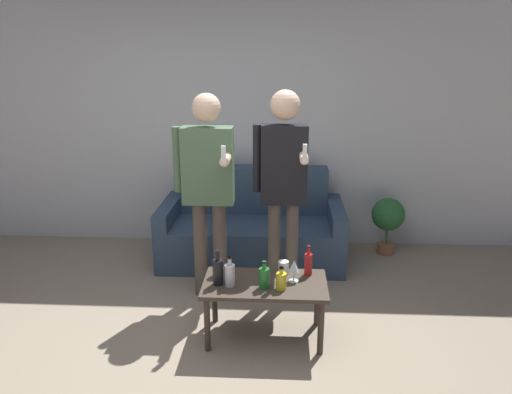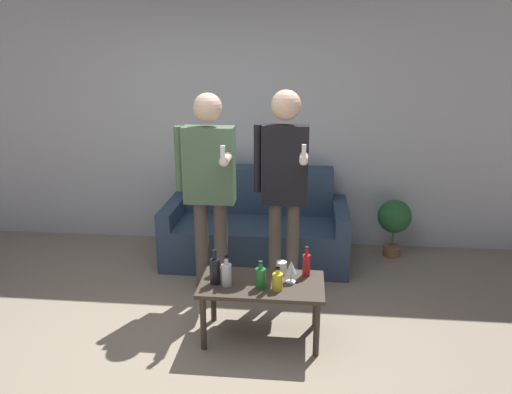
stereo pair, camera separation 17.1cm
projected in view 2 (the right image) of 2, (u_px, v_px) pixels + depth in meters
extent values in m
plane|color=gray|center=(189.00, 361.00, 3.46)|extent=(16.00, 16.00, 0.00)
cube|color=silver|center=(234.00, 119.00, 5.26)|extent=(8.00, 0.06, 2.70)
cube|color=#334760|center=(255.00, 245.00, 4.92)|extent=(1.52, 0.63, 0.42)
cube|color=#334760|center=(259.00, 208.00, 5.26)|extent=(1.52, 0.24, 0.90)
cube|color=#334760|center=(175.00, 230.00, 5.09)|extent=(0.14, 0.87, 0.59)
cube|color=#334760|center=(340.00, 236.00, 4.93)|extent=(0.14, 0.87, 0.59)
cube|color=#3D3328|center=(262.00, 284.00, 3.62)|extent=(0.90, 0.49, 0.03)
cylinder|color=#3D3328|center=(203.00, 323.00, 3.54)|extent=(0.04, 0.04, 0.42)
cylinder|color=#3D3328|center=(317.00, 329.00, 3.46)|extent=(0.04, 0.04, 0.42)
cylinder|color=#3D3328|center=(213.00, 296.00, 3.91)|extent=(0.04, 0.04, 0.42)
cylinder|color=#3D3328|center=(316.00, 301.00, 3.84)|extent=(0.04, 0.04, 0.42)
cylinder|color=#23752D|center=(261.00, 278.00, 3.52)|extent=(0.08, 0.08, 0.15)
cylinder|color=#23752D|center=(261.00, 265.00, 3.49)|extent=(0.03, 0.03, 0.06)
cylinder|color=black|center=(261.00, 262.00, 3.49)|extent=(0.03, 0.03, 0.01)
cylinder|color=black|center=(215.00, 271.00, 3.58)|extent=(0.08, 0.08, 0.19)
cylinder|color=black|center=(214.00, 255.00, 3.55)|extent=(0.03, 0.03, 0.07)
cylinder|color=black|center=(214.00, 251.00, 3.54)|extent=(0.03, 0.03, 0.01)
cylinder|color=yellow|center=(277.00, 282.00, 3.50)|extent=(0.08, 0.08, 0.12)
cylinder|color=yellow|center=(278.00, 271.00, 3.47)|extent=(0.03, 0.03, 0.05)
cylinder|color=black|center=(278.00, 268.00, 3.47)|extent=(0.03, 0.03, 0.01)
cylinder|color=#B21E1E|center=(306.00, 265.00, 3.71)|extent=(0.06, 0.06, 0.17)
cylinder|color=#B21E1E|center=(307.00, 251.00, 3.67)|extent=(0.02, 0.02, 0.06)
cylinder|color=black|center=(307.00, 248.00, 3.67)|extent=(0.03, 0.03, 0.01)
cylinder|color=silver|center=(227.00, 275.00, 3.56)|extent=(0.07, 0.07, 0.16)
cylinder|color=silver|center=(226.00, 260.00, 3.53)|extent=(0.03, 0.03, 0.06)
cylinder|color=black|center=(226.00, 257.00, 3.52)|extent=(0.03, 0.03, 0.01)
cylinder|color=silver|center=(291.00, 282.00, 3.63)|extent=(0.08, 0.08, 0.01)
cylinder|color=silver|center=(291.00, 277.00, 3.62)|extent=(0.01, 0.01, 0.07)
cone|color=silver|center=(291.00, 267.00, 3.60)|extent=(0.08, 0.08, 0.09)
cylinder|color=white|center=(282.00, 268.00, 3.74)|extent=(0.08, 0.08, 0.10)
cylinder|color=brown|center=(202.00, 248.00, 4.30)|extent=(0.12, 0.12, 0.84)
cylinder|color=brown|center=(221.00, 249.00, 4.28)|extent=(0.12, 0.12, 0.84)
cube|color=#4C6B4C|center=(209.00, 165.00, 4.08)|extent=(0.42, 0.18, 0.63)
sphere|color=beige|center=(208.00, 107.00, 3.94)|extent=(0.23, 0.23, 0.23)
cylinder|color=#4C6B4C|center=(179.00, 159.00, 4.09)|extent=(0.08, 0.08, 0.54)
cylinder|color=beige|center=(227.00, 158.00, 3.90)|extent=(0.08, 0.28, 0.08)
cube|color=white|center=(223.00, 155.00, 3.72)|extent=(0.03, 0.03, 0.14)
cylinder|color=brown|center=(275.00, 251.00, 4.22)|extent=(0.10, 0.10, 0.86)
cylinder|color=brown|center=(292.00, 252.00, 4.20)|extent=(0.10, 0.10, 0.86)
cube|color=black|center=(285.00, 165.00, 3.99)|extent=(0.37, 0.16, 0.64)
sphere|color=beige|center=(286.00, 105.00, 3.85)|extent=(0.24, 0.24, 0.24)
cylinder|color=black|center=(258.00, 159.00, 4.00)|extent=(0.07, 0.07, 0.55)
cylinder|color=beige|center=(304.00, 157.00, 3.82)|extent=(0.07, 0.27, 0.07)
cube|color=white|center=(304.00, 154.00, 3.64)|extent=(0.03, 0.03, 0.14)
cylinder|color=#936042|center=(392.00, 250.00, 5.19)|extent=(0.18, 0.18, 0.11)
cylinder|color=#476B38|center=(393.00, 237.00, 5.15)|extent=(0.02, 0.02, 0.20)
sphere|color=#286633|center=(395.00, 216.00, 5.08)|extent=(0.34, 0.34, 0.34)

